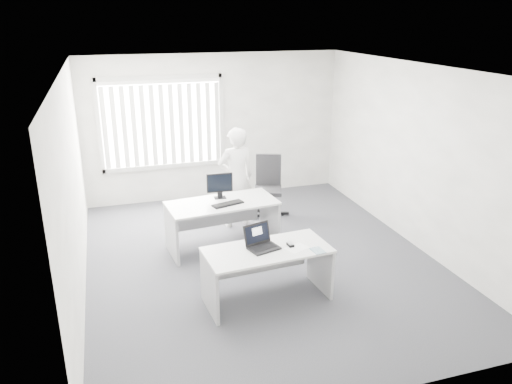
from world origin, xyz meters
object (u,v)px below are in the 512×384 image
object	(u,v)px
desk_near	(267,263)
office_chair	(268,197)
desk_far	(222,215)
laptop	(264,239)
monitor	(220,186)
person	(236,178)

from	to	relation	value
desk_near	office_chair	world-z (taller)	office_chair
desk_far	laptop	size ratio (longest dim) A/B	4.70
desk_near	desk_far	bearing A→B (deg)	91.77
desk_near	office_chair	bearing A→B (deg)	66.72
office_chair	laptop	xyz separation A→B (m)	(-0.98, -2.73, 0.52)
desk_near	laptop	distance (m)	0.35
desk_far	office_chair	distance (m)	1.58
office_chair	monitor	bearing A→B (deg)	-121.31
desk_near	desk_far	xyz separation A→B (m)	(-0.18, 1.65, 0.03)
desk_far	laptop	xyz separation A→B (m)	(0.14, -1.64, 0.31)
desk_near	laptop	bearing A→B (deg)	157.12
office_chair	laptop	distance (m)	2.95
desk_near	monitor	distance (m)	1.91
person	monitor	distance (m)	0.74
desk_far	person	distance (m)	0.96
office_chair	person	xyz separation A→B (m)	(-0.68, -0.30, 0.53)
desk_far	monitor	world-z (taller)	monitor
desk_far	monitor	size ratio (longest dim) A/B	4.30
desk_near	person	size ratio (longest dim) A/B	0.93
monitor	person	bearing A→B (deg)	59.23
desk_far	monitor	bearing A→B (deg)	79.44
laptop	monitor	world-z (taller)	monitor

